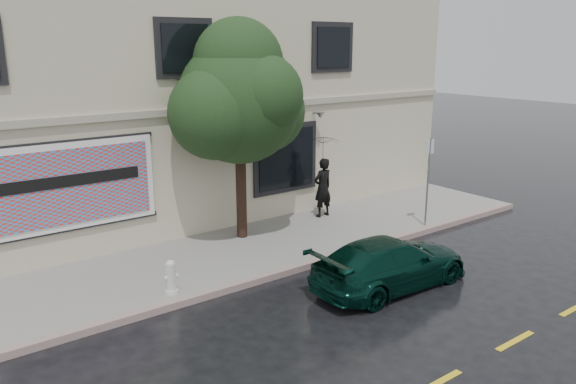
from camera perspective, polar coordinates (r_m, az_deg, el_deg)
ground at (r=12.01m, az=1.62°, el=-11.39°), size 90.00×90.00×0.00m
sidewalk at (r=14.45m, az=-6.46°, el=-6.49°), size 20.00×3.50×0.15m
curb at (r=13.08m, az=-2.51°, el=-8.77°), size 20.00×0.18×0.16m
road_marking at (r=9.88m, az=15.01°, el=-18.20°), size 19.00×0.12×0.01m
building at (r=18.76m, az=-15.84°, el=8.75°), size 20.00×8.12×7.00m
billboard at (r=14.18m, az=-21.42°, el=0.52°), size 4.30×0.16×2.20m
car at (r=12.83m, az=10.38°, el=-7.10°), size 3.96×1.83×1.14m
pedestrian at (r=17.14m, az=3.55°, el=0.45°), size 0.69×0.47×1.82m
umbrella at (r=16.86m, az=3.62°, el=4.78°), size 1.39×1.39×0.81m
street_tree at (r=14.81m, az=-4.98°, el=9.05°), size 3.23×3.23×5.31m
fire_hydrant at (r=12.29m, az=-11.80°, el=-8.46°), size 0.31×0.29×0.75m
sign_pole at (r=16.56m, az=14.06°, el=1.81°), size 0.32×0.06×2.58m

